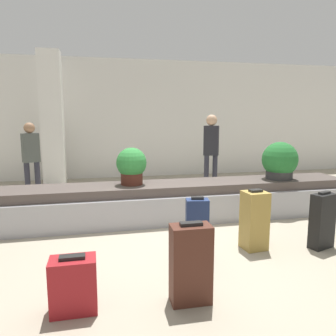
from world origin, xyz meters
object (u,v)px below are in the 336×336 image
at_px(suitcase_0, 197,231).
at_px(traveler_0, 31,154).
at_px(potted_plant_0, 132,166).
at_px(suitcase_5, 322,221).
at_px(potted_plant_1, 280,161).
at_px(traveler_1, 211,146).
at_px(suitcase_1, 191,264).
at_px(suitcase_2, 74,285).
at_px(pillar, 52,120).
at_px(suitcase_4, 254,220).

bearing_deg(suitcase_0, traveler_0, 133.63).
bearing_deg(potted_plant_0, suitcase_5, -35.80).
relative_size(suitcase_5, potted_plant_0, 1.25).
distance_m(potted_plant_0, potted_plant_1, 2.56).
xyz_separation_m(suitcase_0, suitcase_5, (1.70, 0.08, -0.02)).
distance_m(traveler_0, traveler_1, 3.81).
bearing_deg(potted_plant_0, suitcase_1, -83.99).
bearing_deg(potted_plant_1, suitcase_0, -140.90).
xyz_separation_m(suitcase_0, suitcase_1, (-0.30, -0.77, -0.01)).
xyz_separation_m(suitcase_0, potted_plant_1, (2.00, 1.62, 0.53)).
height_order(suitcase_2, potted_plant_0, potted_plant_0).
xyz_separation_m(potted_plant_0, potted_plant_1, (2.55, -0.08, 0.00)).
bearing_deg(suitcase_2, potted_plant_0, 72.02).
relative_size(pillar, suitcase_4, 4.13).
distance_m(suitcase_0, potted_plant_1, 2.62).
bearing_deg(traveler_0, suitcase_5, 112.46).
bearing_deg(suitcase_4, potted_plant_0, 128.68).
relative_size(suitcase_2, potted_plant_1, 0.79).
distance_m(suitcase_0, suitcase_4, 0.87).
bearing_deg(suitcase_0, suitcase_2, -142.08).
height_order(suitcase_0, suitcase_2, suitcase_0).
height_order(suitcase_1, potted_plant_0, potted_plant_0).
bearing_deg(traveler_1, suitcase_1, -84.69).
bearing_deg(suitcase_1, suitcase_0, 69.59).
relative_size(pillar, suitcase_2, 6.25).
distance_m(suitcase_0, suitcase_1, 0.82).
bearing_deg(suitcase_4, suitcase_5, -15.55).
distance_m(pillar, suitcase_1, 6.08).
xyz_separation_m(potted_plant_1, traveler_0, (-4.41, 2.06, 0.01)).
bearing_deg(traveler_0, suitcase_4, 107.04).
bearing_deg(suitcase_5, potted_plant_0, 125.70).
height_order(suitcase_4, traveler_0, traveler_0).
relative_size(suitcase_0, potted_plant_0, 1.33).
xyz_separation_m(pillar, traveler_1, (3.49, -1.49, -0.57)).
relative_size(potted_plant_1, traveler_1, 0.38).
height_order(pillar, potted_plant_0, pillar).
height_order(suitcase_5, traveler_0, traveler_0).
distance_m(suitcase_1, potted_plant_1, 3.36).
relative_size(traveler_0, traveler_1, 0.91).
bearing_deg(traveler_0, suitcase_0, 96.93).
bearing_deg(potted_plant_0, pillar, 115.83).
bearing_deg(suitcase_0, suitcase_4, 26.30).
height_order(suitcase_1, traveler_0, traveler_0).
bearing_deg(suitcase_2, traveler_0, 103.70).
bearing_deg(potted_plant_0, suitcase_4, -46.43).
bearing_deg(traveler_0, pillar, -130.17).
bearing_deg(potted_plant_0, suitcase_0, -71.84).
distance_m(pillar, suitcase_4, 5.65).
relative_size(suitcase_1, traveler_0, 0.49).
height_order(pillar, traveler_1, pillar).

